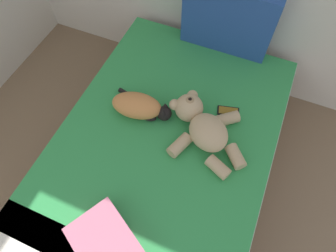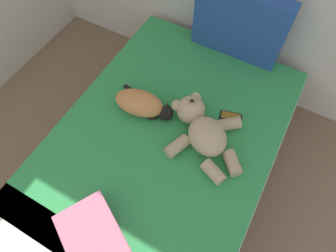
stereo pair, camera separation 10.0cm
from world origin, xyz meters
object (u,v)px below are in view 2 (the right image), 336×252
at_px(throw_pillow, 94,238).
at_px(bed, 163,156).
at_px(cat, 142,104).
at_px(teddy_bear, 202,129).
at_px(patterned_cushion, 239,25).
at_px(cell_phone, 231,116).

bearing_deg(throw_pillow, bed, 88.57).
relative_size(cat, teddy_bear, 0.74).
xyz_separation_m(cat, throw_pillow, (0.22, -0.85, -0.02)).
relative_size(patterned_cushion, cell_phone, 4.15).
relative_size(bed, patterned_cushion, 3.13).
distance_m(cell_phone, throw_pillow, 1.14).
height_order(cat, cell_phone, cat).
bearing_deg(patterned_cushion, teddy_bear, -82.33).
xyz_separation_m(patterned_cushion, teddy_bear, (0.11, -0.81, -0.17)).
distance_m(teddy_bear, throw_pillow, 0.89).
xyz_separation_m(bed, patterned_cushion, (0.09, 0.96, 0.50)).
bearing_deg(patterned_cushion, cat, -111.86).
bearing_deg(patterned_cushion, bed, -95.65).
distance_m(bed, teddy_bear, 0.42).
height_order(patterned_cushion, cell_phone, patterned_cushion).
bearing_deg(patterned_cushion, throw_pillow, -93.85).
bearing_deg(bed, throw_pillow, -91.43).
height_order(patterned_cushion, cat, patterned_cushion).
xyz_separation_m(patterned_cushion, cat, (-0.33, -0.82, -0.18)).
xyz_separation_m(teddy_bear, cell_phone, (0.12, 0.23, -0.08)).
bearing_deg(cell_phone, throw_pillow, -107.24).
bearing_deg(cat, bed, -29.96).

